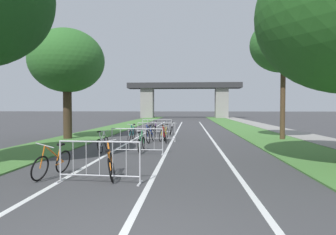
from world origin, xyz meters
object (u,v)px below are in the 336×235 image
at_px(tree_right_cypress_far, 283,45).
at_px(crowd_barrier_third, 156,132).
at_px(bicycle_purple_5, 155,129).
at_px(bicycle_blue_6, 151,135).
at_px(bicycle_orange_10, 111,165).
at_px(crowd_barrier_nearest, 99,162).
at_px(crowd_barrier_second, 137,141).
at_px(bicycle_orange_0, 53,163).
at_px(bicycle_white_1, 103,143).
at_px(bicycle_green_9, 142,144).
at_px(bicycle_yellow_7, 164,134).
at_px(bicycle_teal_4, 132,134).
at_px(bicycle_red_2, 164,135).
at_px(bicycle_black_8, 150,130).
at_px(bicycle_silver_3, 171,130).
at_px(tree_left_maple_mid, 67,61).
at_px(crowd_barrier_fourth, 157,127).

height_order(tree_right_cypress_far, crowd_barrier_third, tree_right_cypress_far).
bearing_deg(tree_right_cypress_far, bicycle_purple_5, 153.74).
distance_m(bicycle_blue_6, bicycle_orange_10, 8.12).
relative_size(crowd_barrier_nearest, crowd_barrier_second, 1.01).
relative_size(bicycle_orange_0, bicycle_white_1, 1.02).
distance_m(crowd_barrier_nearest, bicycle_orange_10, 0.57).
bearing_deg(bicycle_green_9, bicycle_yellow_7, 83.74).
xyz_separation_m(crowd_barrier_nearest, bicycle_teal_4, (-1.05, 9.46, -0.15)).
xyz_separation_m(crowd_barrier_second, bicycle_orange_10, (0.01, -4.02, -0.16)).
bearing_deg(bicycle_orange_0, bicycle_red_2, -95.36).
relative_size(bicycle_purple_5, bicycle_green_9, 0.98).
xyz_separation_m(bicycle_yellow_7, bicycle_green_9, (-0.58, -4.49, -0.03)).
relative_size(tree_right_cypress_far, bicycle_yellow_7, 4.33).
bearing_deg(bicycle_green_9, bicycle_black_8, 95.92).
height_order(crowd_barrier_nearest, bicycle_yellow_7, crowd_barrier_nearest).
distance_m(crowd_barrier_second, bicycle_black_8, 8.55).
relative_size(bicycle_orange_0, bicycle_teal_4, 1.04).
relative_size(bicycle_white_1, bicycle_teal_4, 1.02).
bearing_deg(bicycle_teal_4, crowd_barrier_nearest, 99.04).
relative_size(crowd_barrier_second, bicycle_red_2, 1.26).
bearing_deg(bicycle_green_9, bicycle_orange_0, -109.09).
distance_m(bicycle_white_1, bicycle_blue_6, 3.84).
xyz_separation_m(crowd_barrier_third, bicycle_black_8, (-0.86, 3.98, -0.15)).
bearing_deg(bicycle_orange_10, bicycle_blue_6, 77.22).
bearing_deg(crowd_barrier_third, crowd_barrier_nearest, -92.57).
bearing_deg(bicycle_blue_6, crowd_barrier_nearest, 97.66).
relative_size(bicycle_white_1, bicycle_blue_6, 0.95).
height_order(crowd_barrier_third, bicycle_purple_5, crowd_barrier_third).
distance_m(bicycle_white_1, bicycle_black_8, 8.00).
xyz_separation_m(bicycle_red_2, bicycle_green_9, (-0.65, -3.61, -0.02)).
distance_m(bicycle_teal_4, bicycle_orange_10, 9.02).
bearing_deg(bicycle_silver_3, tree_left_maple_mid, -150.23).
bearing_deg(bicycle_silver_3, crowd_barrier_nearest, -94.05).
bearing_deg(bicycle_teal_4, crowd_barrier_second, 106.33).
relative_size(tree_right_cypress_far, crowd_barrier_third, 3.34).
xyz_separation_m(crowd_barrier_fourth, bicycle_white_1, (-1.38, -8.51, -0.16)).
height_order(crowd_barrier_fourth, bicycle_orange_0, crowd_barrier_fourth).
relative_size(bicycle_white_1, bicycle_purple_5, 1.00).
relative_size(crowd_barrier_nearest, bicycle_black_8, 1.31).
height_order(tree_right_cypress_far, bicycle_orange_10, tree_right_cypress_far).
relative_size(crowd_barrier_second, crowd_barrier_fourth, 0.99).
height_order(tree_right_cypress_far, crowd_barrier_fourth, tree_right_cypress_far).
relative_size(tree_left_maple_mid, bicycle_orange_0, 3.94).
distance_m(tree_left_maple_mid, crowd_barrier_fourth, 7.48).
xyz_separation_m(bicycle_red_2, bicycle_purple_5, (-1.13, 5.55, -0.03)).
bearing_deg(bicycle_white_1, bicycle_blue_6, 65.94).
bearing_deg(bicycle_orange_0, crowd_barrier_third, -91.70).
xyz_separation_m(crowd_barrier_nearest, crowd_barrier_third, (0.41, 9.10, 0.00)).
distance_m(bicycle_silver_3, bicycle_yellow_7, 3.63).
bearing_deg(bicycle_black_8, bicycle_orange_0, -82.85).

